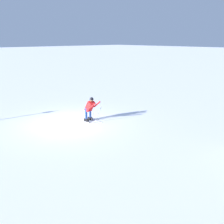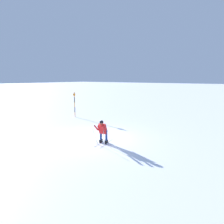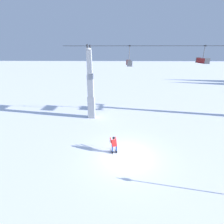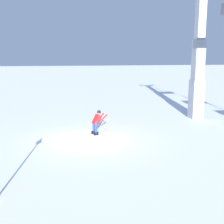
{
  "view_description": "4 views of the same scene",
  "coord_description": "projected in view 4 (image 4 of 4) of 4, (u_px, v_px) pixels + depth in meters",
  "views": [
    {
      "loc": [
        7.08,
        11.28,
        4.59
      ],
      "look_at": [
        -0.45,
        3.14,
        1.25
      ],
      "focal_mm": 39.22,
      "sensor_mm": 36.0,
      "label": 1
    },
    {
      "loc": [
        -7.98,
        8.96,
        3.83
      ],
      "look_at": [
        -2.02,
        0.88,
        2.04
      ],
      "focal_mm": 30.73,
      "sensor_mm": 36.0,
      "label": 2
    },
    {
      "loc": [
        -0.93,
        -11.83,
        8.49
      ],
      "look_at": [
        -1.36,
        3.18,
        2.81
      ],
      "focal_mm": 26.27,
      "sensor_mm": 36.0,
      "label": 3
    },
    {
      "loc": [
        15.37,
        -1.96,
        4.54
      ],
      "look_at": [
        -0.94,
        1.44,
        1.35
      ],
      "focal_mm": 46.64,
      "sensor_mm": 36.0,
      "label": 4
    }
  ],
  "objects": [
    {
      "name": "lift_tower_near",
      "position": [
        198.0,
        68.0,
        21.09
      ],
      "size": [
        0.87,
        2.36,
        9.12
      ],
      "color": "gray",
      "rests_on": "ground_plane"
    },
    {
      "name": "skier_carving_main",
      "position": [
        97.0,
        121.0,
        17.06
      ],
      "size": [
        0.94,
        1.82,
        1.56
      ],
      "color": "white",
      "rests_on": "ground_plane"
    },
    {
      "name": "ground_plane",
      "position": [
        90.0,
        140.0,
        16.03
      ],
      "size": [
        260.0,
        260.0,
        0.0
      ],
      "primitive_type": "plane",
      "color": "white"
    }
  ]
}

